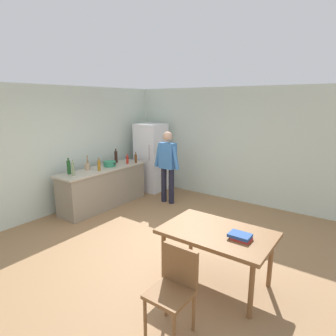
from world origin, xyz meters
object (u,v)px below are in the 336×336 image
(utensil_jar, at_px, (87,166))
(bottle_sauce_red, at_px, (127,160))
(bottle_vinegar_tall, at_px, (73,169))
(bottle_beer_brown, at_px, (136,158))
(person, at_px, (168,162))
(chair, at_px, (174,284))
(dining_table, at_px, (217,237))
(cooking_pot, at_px, (110,164))
(bottle_wine_green, at_px, (69,167))
(bottle_oil_amber, at_px, (99,166))
(bottle_wine_dark, at_px, (116,157))
(refrigerator, at_px, (151,157))
(book_stack, at_px, (240,237))

(utensil_jar, height_order, bottle_sauce_red, utensil_jar)
(bottle_vinegar_tall, relative_size, bottle_beer_brown, 1.23)
(person, height_order, chair, person)
(dining_table, height_order, cooking_pot, cooking_pot)
(chair, height_order, bottle_wine_green, bottle_wine_green)
(cooking_pot, relative_size, bottle_oil_amber, 1.43)
(bottle_wine_dark, bearing_deg, cooking_pot, -64.80)
(bottle_oil_amber, bearing_deg, refrigerator, 91.17)
(utensil_jar, xyz_separation_m, bottle_beer_brown, (0.39, 1.16, 0.03))
(cooking_pot, relative_size, bottle_vinegar_tall, 1.25)
(utensil_jar, distance_m, bottle_oil_amber, 0.31)
(refrigerator, xyz_separation_m, cooking_pot, (-0.11, -1.38, 0.06))
(bottle_wine_green, height_order, bottle_beer_brown, bottle_wine_green)
(person, xyz_separation_m, bottle_sauce_red, (-0.92, -0.39, 0.02))
(bottle_sauce_red, height_order, book_stack, bottle_sauce_red)
(refrigerator, xyz_separation_m, utensil_jar, (-0.27, -1.89, 0.08))
(chair, relative_size, bottle_beer_brown, 3.50)
(dining_table, height_order, utensil_jar, utensil_jar)
(bottle_oil_amber, bearing_deg, bottle_beer_brown, 85.57)
(bottle_vinegar_tall, bearing_deg, bottle_wine_dark, 98.68)
(dining_table, height_order, bottle_beer_brown, bottle_beer_brown)
(bottle_wine_green, relative_size, bottle_wine_dark, 1.00)
(bottle_oil_amber, bearing_deg, utensil_jar, -166.38)
(person, distance_m, dining_table, 3.20)
(person, xyz_separation_m, bottle_vinegar_tall, (-1.02, -1.85, 0.06))
(bottle_beer_brown, bearing_deg, bottle_wine_dark, -146.89)
(person, xyz_separation_m, book_stack, (2.67, -2.18, -0.19))
(bottle_vinegar_tall, height_order, bottle_beer_brown, bottle_vinegar_tall)
(dining_table, relative_size, chair, 1.54)
(refrigerator, relative_size, bottle_vinegar_tall, 5.62)
(bottle_oil_amber, relative_size, book_stack, 1.04)
(utensil_jar, height_order, bottle_beer_brown, utensil_jar)
(refrigerator, distance_m, bottle_oil_amber, 1.82)
(utensil_jar, xyz_separation_m, book_stack, (3.89, -0.84, -0.19))
(person, height_order, bottle_beer_brown, person)
(bottle_wine_green, bearing_deg, bottle_vinegar_tall, -8.86)
(bottle_vinegar_tall, bearing_deg, bottle_wine_green, 171.14)
(chair, relative_size, cooking_pot, 2.28)
(bottle_wine_green, bearing_deg, person, 56.74)
(refrigerator, height_order, bottle_oil_amber, refrigerator)
(refrigerator, relative_size, book_stack, 6.70)
(dining_table, xyz_separation_m, bottle_wine_green, (-3.55, 0.32, 0.37))
(utensil_jar, bearing_deg, chair, -26.47)
(utensil_jar, bearing_deg, book_stack, -12.25)
(bottle_sauce_red, bearing_deg, bottle_wine_green, -100.90)
(dining_table, height_order, bottle_sauce_red, bottle_sauce_red)
(bottle_wine_dark, xyz_separation_m, book_stack, (3.91, -1.73, -0.26))
(chair, bearing_deg, dining_table, 103.68)
(utensil_jar, distance_m, book_stack, 3.99)
(bottle_wine_dark, bearing_deg, dining_table, -25.32)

